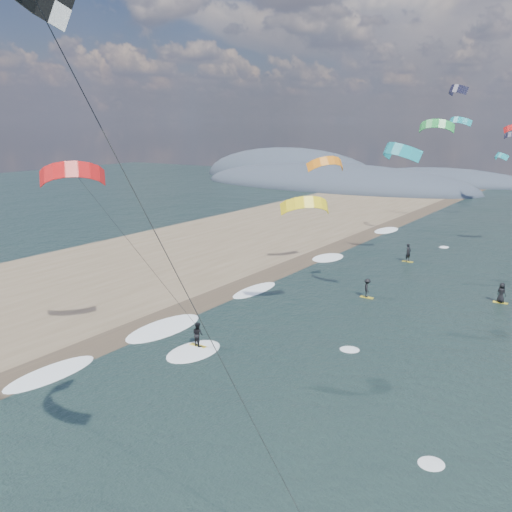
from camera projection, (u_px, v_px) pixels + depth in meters
The scene contains 8 objects.
ground at pixel (102, 501), 21.51m from camera, with size 260.00×260.00×0.00m, color black.
wet_sand_strip at pixel (94, 347), 36.08m from camera, with size 3.00×240.00×0.00m, color #382D23.
coastal_hills at pixel (327, 182), 133.02m from camera, with size 80.00×41.00×15.00m.
kitesurfer_near_a at pixel (91, 121), 12.13m from camera, with size 7.95×9.16×18.08m.
kitesurfer_near_b at pixel (116, 233), 32.26m from camera, with size 6.79×9.10×12.57m.
far_kitesurfers at pixel (418, 278), 48.69m from camera, with size 11.73×14.55×1.86m.
bg_kite_field at pixel (452, 141), 60.97m from camera, with size 16.47×71.21×9.92m.
shoreline_surf at pixel (160, 329), 39.28m from camera, with size 2.40×79.40×0.11m.
Camera 1 is at (15.26, -12.41, 13.98)m, focal length 40.00 mm.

